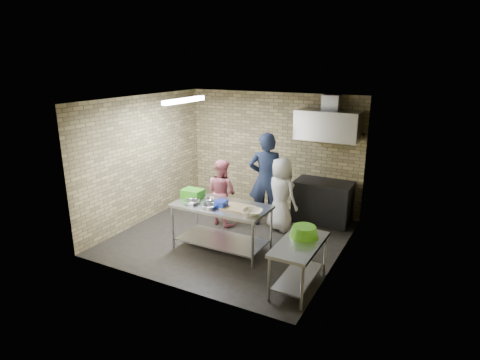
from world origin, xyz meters
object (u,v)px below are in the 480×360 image
Objects in this scene: woman_pink at (222,192)px; woman_white at (281,194)px; green_basin at (304,231)px; man_navy at (266,180)px; stove at (323,202)px; bottle_red at (333,127)px; prep_table at (222,227)px; side_counter at (299,265)px; blue_tub at (221,204)px; green_crate at (193,193)px.

woman_pink is 0.93× the size of woman_white.
man_navy reaches higher than green_basin.
woman_pink reaches higher than stove.
bottle_red is at bearing -102.13° from woman_white.
woman_pink is (-1.91, -1.35, -1.32)m from bottle_red.
woman_pink is at bearing 3.11° from man_navy.
woman_white reaches higher than prep_table.
man_navy is (-1.47, 2.03, 0.62)m from side_counter.
blue_tub is 1.56m from man_navy.
green_basin is 0.23× the size of man_navy.
woman_pink is at bearing 85.06° from green_crate.
man_navy reaches higher than woman_pink.
bottle_red is at bearing 49.00° from green_crate.
stove is 2.61× the size of green_basin.
prep_table is 9.00× the size of blue_tub.
woman_white is (-0.64, -0.81, 0.31)m from stove.
side_counter is 3.44m from bottle_red.
woman_white reaches higher than side_counter.
green_basin is 2.56× the size of bottle_red.
side_counter is at bearing -80.71° from stove.
stove is 2.57m from green_basin.
stove is 1.37m from man_navy.
green_crate is 2.15× the size of bottle_red.
woman_white is at bearing 69.27° from blue_tub.
prep_table is 1.26m from woman_pink.
prep_table is at bearing 169.09° from green_basin.
green_crate is at bearing 169.43° from green_basin.
woman_white is (0.55, 1.47, -0.17)m from blue_tub.
bottle_red reaches higher than man_navy.
green_crate is at bearing 163.87° from side_counter.
woman_pink is (-0.62, 1.07, 0.27)m from prep_table.
prep_table reaches higher than side_counter.
green_crate is 1.81m from woman_white.
blue_tub reaches higher than stove.
blue_tub is at bearing -63.43° from prep_table.
woman_pink is (-1.86, -1.11, 0.26)m from stove.
green_crate is 0.78m from blue_tub.
stove is (-0.45, 2.75, 0.08)m from side_counter.
green_basin is 3.01m from bottle_red.
bottle_red is at bearing 63.66° from blue_tub.
stove is at bearing -107.13° from woman_white.
prep_table is 0.88× the size of man_navy.
woman_white reaches higher than green_basin.
blue_tub reaches higher than side_counter.
stove is at bearing 99.76° from green_basin.
side_counter is 6.67× the size of bottle_red.
side_counter is 2.79m from stove.
green_crate is at bearing -131.00° from bottle_red.
side_counter is at bearing -85.43° from green_basin.
blue_tub is 0.13× the size of woman_white.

